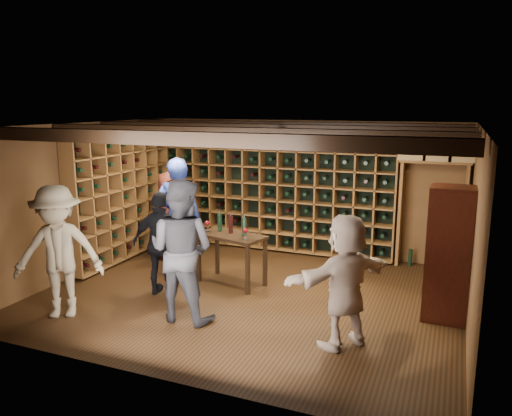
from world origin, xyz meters
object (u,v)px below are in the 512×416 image
at_px(display_cabinet, 447,257).
at_px(man_grey_suit, 181,250).
at_px(tasting_table, 231,240).
at_px(guest_red_floral, 170,215).
at_px(guest_beige, 345,281).
at_px(man_blue_shirt, 178,218).
at_px(guest_woman_black, 162,244).
at_px(guest_khaki, 58,252).

xyz_separation_m(display_cabinet, man_grey_suit, (-3.21, -1.29, 0.08)).
height_order(display_cabinet, tasting_table, display_cabinet).
bearing_deg(guest_red_floral, display_cabinet, -80.81).
bearing_deg(guest_beige, man_blue_shirt, -76.06).
xyz_separation_m(guest_woman_black, guest_beige, (2.85, -0.60, 0.02)).
distance_m(man_blue_shirt, tasting_table, 0.99).
bearing_deg(tasting_table, guest_beige, -18.97).
xyz_separation_m(display_cabinet, guest_khaki, (-4.76, -1.82, 0.03)).
bearing_deg(man_grey_suit, guest_red_floral, -55.09).
distance_m(display_cabinet, man_grey_suit, 3.46).
xyz_separation_m(man_blue_shirt, guest_beige, (3.04, -1.39, -0.19)).
relative_size(man_grey_suit, guest_beige, 1.18).
bearing_deg(man_grey_suit, tasting_table, -91.64).
height_order(man_blue_shirt, guest_khaki, man_blue_shirt).
xyz_separation_m(man_blue_shirt, guest_red_floral, (-0.64, 0.79, -0.18)).
bearing_deg(guest_beige, display_cabinet, 177.87).
bearing_deg(guest_woman_black, tasting_table, -143.55).
distance_m(guest_beige, tasting_table, 2.50).
relative_size(guest_woman_black, guest_beige, 0.98).
distance_m(guest_red_floral, tasting_table, 1.79).
relative_size(man_grey_suit, guest_red_floral, 1.17).
xyz_separation_m(display_cabinet, guest_beige, (-1.07, -1.24, -0.06)).
distance_m(man_blue_shirt, guest_beige, 3.35).
distance_m(display_cabinet, tasting_table, 3.17).
xyz_separation_m(man_blue_shirt, guest_khaki, (-0.65, -1.97, -0.10)).
height_order(man_grey_suit, tasting_table, man_grey_suit).
relative_size(guest_red_floral, guest_khaki, 0.90).
relative_size(display_cabinet, tasting_table, 1.50).
distance_m(guest_khaki, tasting_table, 2.53).
bearing_deg(guest_woman_black, display_cabinet, -179.69).
distance_m(man_blue_shirt, guest_red_floral, 1.03).
height_order(man_grey_suit, guest_woman_black, man_grey_suit).
xyz_separation_m(man_grey_suit, guest_beige, (2.14, 0.05, -0.14)).
bearing_deg(display_cabinet, man_grey_suit, -158.04).
height_order(display_cabinet, man_grey_suit, man_grey_suit).
bearing_deg(display_cabinet, guest_red_floral, 168.82).
bearing_deg(man_blue_shirt, tasting_table, 155.27).
xyz_separation_m(guest_red_floral, tasting_table, (1.59, -0.81, -0.08)).
xyz_separation_m(man_grey_suit, guest_khaki, (-1.55, -0.53, -0.05)).
bearing_deg(man_blue_shirt, guest_khaki, 48.11).
bearing_deg(guest_woman_black, man_grey_suit, 128.77).
bearing_deg(tasting_table, display_cabinet, 11.96).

